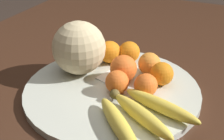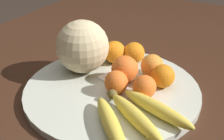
{
  "view_description": "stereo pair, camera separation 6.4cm",
  "coord_description": "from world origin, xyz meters",
  "px_view_note": "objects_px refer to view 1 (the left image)",
  "views": [
    {
      "loc": [
        -0.65,
        -0.33,
        1.14
      ],
      "look_at": [
        -0.04,
        -0.05,
        0.77
      ],
      "focal_mm": 50.0,
      "sensor_mm": 36.0,
      "label": 1
    },
    {
      "loc": [
        -0.62,
        -0.39,
        1.14
      ],
      "look_at": [
        -0.04,
        -0.05,
        0.77
      ],
      "focal_mm": 50.0,
      "sensor_mm": 36.0,
      "label": 2
    }
  ],
  "objects_px": {
    "fruit_bowl": "(112,90)",
    "banana_bunch": "(140,115)",
    "orange_side_extra": "(117,82)",
    "orange_front_right": "(124,68)",
    "orange_top_small": "(110,52)",
    "kitchen_table": "(101,102)",
    "melon": "(79,48)",
    "orange_front_left": "(149,64)",
    "orange_mid_center": "(129,52)",
    "produce_tag": "(112,74)",
    "orange_back_left": "(146,85)",
    "orange_back_right": "(162,74)"
  },
  "relations": [
    {
      "from": "kitchen_table",
      "to": "melon",
      "type": "bearing_deg",
      "value": 95.72
    },
    {
      "from": "orange_back_left",
      "to": "orange_top_small",
      "type": "distance_m",
      "value": 0.19
    },
    {
      "from": "orange_front_right",
      "to": "orange_top_small",
      "type": "bearing_deg",
      "value": 45.01
    },
    {
      "from": "orange_front_left",
      "to": "orange_back_right",
      "type": "relative_size",
      "value": 1.01
    },
    {
      "from": "orange_back_left",
      "to": "kitchen_table",
      "type": "bearing_deg",
      "value": 73.01
    },
    {
      "from": "orange_front_right",
      "to": "orange_back_left",
      "type": "bearing_deg",
      "value": -121.18
    },
    {
      "from": "fruit_bowl",
      "to": "produce_tag",
      "type": "distance_m",
      "value": 0.07
    },
    {
      "from": "orange_mid_center",
      "to": "orange_side_extra",
      "type": "distance_m",
      "value": 0.17
    },
    {
      "from": "orange_back_left",
      "to": "produce_tag",
      "type": "xyz_separation_m",
      "value": [
        0.06,
        0.11,
        -0.03
      ]
    },
    {
      "from": "orange_front_left",
      "to": "orange_top_small",
      "type": "bearing_deg",
      "value": 82.29
    },
    {
      "from": "melon",
      "to": "banana_bunch",
      "type": "bearing_deg",
      "value": -121.76
    },
    {
      "from": "orange_front_left",
      "to": "orange_back_left",
      "type": "height_order",
      "value": "orange_front_left"
    },
    {
      "from": "fruit_bowl",
      "to": "orange_back_right",
      "type": "xyz_separation_m",
      "value": [
        0.07,
        -0.11,
        0.04
      ]
    },
    {
      "from": "orange_back_right",
      "to": "orange_back_left",
      "type": "bearing_deg",
      "value": 163.82
    },
    {
      "from": "orange_front_left",
      "to": "orange_mid_center",
      "type": "height_order",
      "value": "orange_mid_center"
    },
    {
      "from": "fruit_bowl",
      "to": "orange_top_small",
      "type": "bearing_deg",
      "value": 27.45
    },
    {
      "from": "fruit_bowl",
      "to": "banana_bunch",
      "type": "distance_m",
      "value": 0.15
    },
    {
      "from": "kitchen_table",
      "to": "banana_bunch",
      "type": "bearing_deg",
      "value": -131.44
    },
    {
      "from": "orange_back_left",
      "to": "orange_side_extra",
      "type": "bearing_deg",
      "value": 103.69
    },
    {
      "from": "orange_mid_center",
      "to": "fruit_bowl",
      "type": "bearing_deg",
      "value": -174.44
    },
    {
      "from": "orange_front_left",
      "to": "orange_side_extra",
      "type": "distance_m",
      "value": 0.13
    },
    {
      "from": "fruit_bowl",
      "to": "orange_side_extra",
      "type": "height_order",
      "value": "orange_side_extra"
    },
    {
      "from": "banana_bunch",
      "to": "orange_back_left",
      "type": "height_order",
      "value": "orange_back_left"
    },
    {
      "from": "kitchen_table",
      "to": "orange_top_small",
      "type": "height_order",
      "value": "orange_top_small"
    },
    {
      "from": "orange_front_left",
      "to": "produce_tag",
      "type": "xyz_separation_m",
      "value": [
        -0.05,
        0.09,
        -0.03
      ]
    },
    {
      "from": "orange_back_left",
      "to": "orange_front_right",
      "type": "bearing_deg",
      "value": 58.82
    },
    {
      "from": "banana_bunch",
      "to": "orange_front_right",
      "type": "xyz_separation_m",
      "value": [
        0.15,
        0.1,
        0.02
      ]
    },
    {
      "from": "melon",
      "to": "orange_back_right",
      "type": "relative_size",
      "value": 2.4
    },
    {
      "from": "fruit_bowl",
      "to": "banana_bunch",
      "type": "height_order",
      "value": "banana_bunch"
    },
    {
      "from": "orange_back_right",
      "to": "orange_side_extra",
      "type": "distance_m",
      "value": 0.12
    },
    {
      "from": "orange_back_right",
      "to": "orange_side_extra",
      "type": "bearing_deg",
      "value": 133.77
    },
    {
      "from": "banana_bunch",
      "to": "orange_mid_center",
      "type": "height_order",
      "value": "orange_mid_center"
    },
    {
      "from": "orange_mid_center",
      "to": "produce_tag",
      "type": "relative_size",
      "value": 0.62
    },
    {
      "from": "orange_top_small",
      "to": "orange_back_left",
      "type": "bearing_deg",
      "value": -128.73
    },
    {
      "from": "kitchen_table",
      "to": "produce_tag",
      "type": "height_order",
      "value": "produce_tag"
    },
    {
      "from": "melon",
      "to": "orange_front_right",
      "type": "xyz_separation_m",
      "value": [
        0.01,
        -0.13,
        -0.04
      ]
    },
    {
      "from": "orange_back_left",
      "to": "orange_side_extra",
      "type": "distance_m",
      "value": 0.07
    },
    {
      "from": "melon",
      "to": "orange_front_left",
      "type": "relative_size",
      "value": 2.37
    },
    {
      "from": "kitchen_table",
      "to": "orange_front_right",
      "type": "xyz_separation_m",
      "value": [
        0.0,
        -0.07,
        0.12
      ]
    },
    {
      "from": "orange_back_right",
      "to": "melon",
      "type": "bearing_deg",
      "value": 97.57
    },
    {
      "from": "kitchen_table",
      "to": "orange_mid_center",
      "type": "xyz_separation_m",
      "value": [
        0.1,
        -0.04,
        0.12
      ]
    },
    {
      "from": "orange_back_left",
      "to": "orange_back_right",
      "type": "distance_m",
      "value": 0.07
    },
    {
      "from": "orange_front_left",
      "to": "kitchen_table",
      "type": "bearing_deg",
      "value": 118.15
    },
    {
      "from": "produce_tag",
      "to": "orange_front_left",
      "type": "bearing_deg",
      "value": -44.26
    },
    {
      "from": "kitchen_table",
      "to": "orange_side_extra",
      "type": "bearing_deg",
      "value": -128.8
    },
    {
      "from": "kitchen_table",
      "to": "orange_front_left",
      "type": "xyz_separation_m",
      "value": [
        0.06,
        -0.11,
        0.12
      ]
    },
    {
      "from": "kitchen_table",
      "to": "orange_side_extra",
      "type": "xyz_separation_m",
      "value": [
        -0.06,
        -0.07,
        0.12
      ]
    },
    {
      "from": "orange_front_right",
      "to": "orange_back_left",
      "type": "height_order",
      "value": "orange_front_right"
    },
    {
      "from": "orange_side_extra",
      "to": "orange_mid_center",
      "type": "bearing_deg",
      "value": 12.0
    },
    {
      "from": "kitchen_table",
      "to": "orange_front_right",
      "type": "height_order",
      "value": "orange_front_right"
    }
  ]
}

